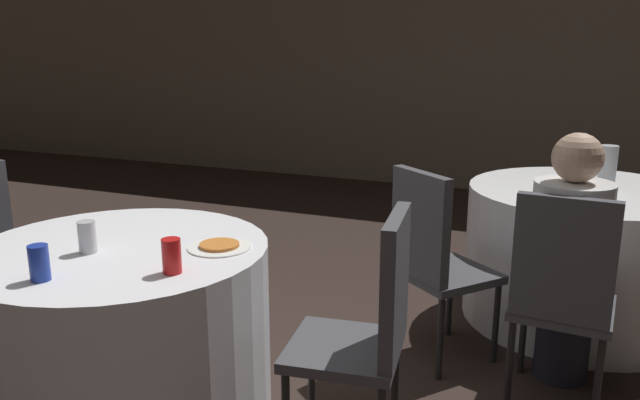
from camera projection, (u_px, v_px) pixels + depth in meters
The scene contains 12 objects.
wall_back at pixel (440, 54), 6.47m from camera, with size 16.00×0.06×2.80m.
table_near at pixel (126, 335), 2.51m from camera, with size 1.16×1.16×0.75m.
table_far at pixel (581, 255), 3.46m from camera, with size 1.25×1.25×0.75m.
chair_near_east at pixel (371, 320), 2.22m from camera, with size 0.45×0.45×0.95m.
chair_far_southwest at pixel (433, 252), 2.94m from camera, with size 0.56×0.56×0.95m.
chair_far_south at pixel (563, 287), 2.51m from camera, with size 0.43×0.43×0.95m.
person_white_shirt at pixel (568, 268), 2.65m from camera, with size 0.33×0.50×1.17m.
pizza_plate_near at pixel (219, 246), 2.40m from camera, with size 0.25×0.25×0.02m.
soda_can_silver at pixel (87, 237), 2.34m from camera, with size 0.07×0.07×0.12m.
soda_can_blue at pixel (39, 263), 2.06m from camera, with size 0.07×0.07×0.12m.
soda_can_red at pixel (172, 256), 2.13m from camera, with size 0.07×0.07×0.12m.
bottle_far at pixel (607, 170), 3.24m from camera, with size 0.09×0.09×0.25m.
Camera 1 is at (1.38, -1.81, 1.52)m, focal length 35.00 mm.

